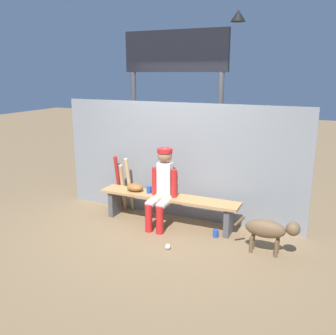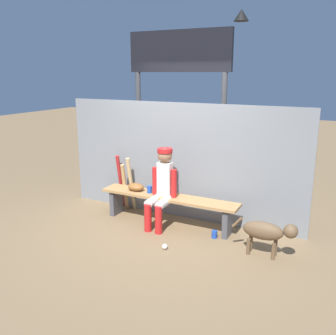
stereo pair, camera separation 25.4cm
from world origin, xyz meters
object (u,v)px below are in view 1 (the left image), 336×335
at_px(dugout_bench, 168,202).
at_px(player_seated, 162,185).
at_px(cup_on_ground, 216,233).
at_px(scoreboard, 178,73).
at_px(bat_aluminum_red, 118,182).
at_px(baseball, 168,247).
at_px(baseball_glove, 135,187).
at_px(bat_wood_natural, 129,184).
at_px(dog, 270,230).
at_px(bat_wood_tan, 123,187).
at_px(cup_on_bench, 149,190).

distance_m(dugout_bench, player_seated, 0.32).
distance_m(cup_on_ground, scoreboard, 2.98).
relative_size(player_seated, bat_aluminum_red, 1.28).
xyz_separation_m(baseball, scoreboard, (-0.76, 2.16, 2.25)).
bearing_deg(player_seated, baseball_glove, 168.27).
bearing_deg(baseball_glove, player_seated, -11.73).
distance_m(bat_wood_natural, bat_aluminum_red, 0.25).
bearing_deg(dog, baseball_glove, 170.57).
bearing_deg(cup_on_ground, scoreboard, 129.02).
bearing_deg(scoreboard, bat_aluminum_red, -122.06).
bearing_deg(dog, bat_wood_tan, 167.20).
xyz_separation_m(bat_wood_natural, baseball, (1.19, -1.05, -0.43)).
distance_m(dugout_bench, baseball, 0.92).
height_order(cup_on_ground, dog, dog).
height_order(baseball, scoreboard, scoreboard).
bearing_deg(cup_on_ground, bat_aluminum_red, 166.42).
bearing_deg(baseball_glove, cup_on_bench, 0.75).
height_order(bat_aluminum_red, scoreboard, scoreboard).
distance_m(dugout_bench, bat_wood_natural, 0.88).
bearing_deg(bat_aluminum_red, dugout_bench, -15.71).
bearing_deg(dog, dugout_bench, 167.26).
relative_size(cup_on_bench, scoreboard, 0.03).
bearing_deg(dog, cup_on_ground, 165.19).
height_order(bat_wood_tan, cup_on_ground, bat_wood_tan).
height_order(bat_wood_tan, baseball, bat_wood_tan).
bearing_deg(dugout_bench, bat_aluminum_red, 164.29).
bearing_deg(bat_aluminum_red, player_seated, -21.93).
height_order(bat_wood_natural, cup_on_ground, bat_wood_natural).
bearing_deg(baseball, bat_wood_natural, 138.51).
distance_m(bat_aluminum_red, dog, 2.77).
xyz_separation_m(bat_aluminum_red, cup_on_ground, (1.90, -0.46, -0.42)).
distance_m(player_seated, cup_on_ground, 1.06).
height_order(scoreboard, dog, scoreboard).
bearing_deg(cup_on_bench, scoreboard, 93.55).
bearing_deg(cup_on_bench, cup_on_ground, -7.91).
bearing_deg(cup_on_bench, baseball, -49.48).
height_order(bat_wood_tan, bat_aluminum_red, bat_aluminum_red).
relative_size(scoreboard, dog, 3.88).
distance_m(baseball_glove, scoreboard, 2.24).
height_order(bat_aluminum_red, cup_on_ground, bat_aluminum_red).
distance_m(baseball_glove, bat_wood_tan, 0.43).
xyz_separation_m(cup_on_ground, scoreboard, (-1.24, 1.53, 2.24)).
xyz_separation_m(bat_wood_tan, dog, (2.54, -0.58, -0.08)).
relative_size(baseball, scoreboard, 0.02).
xyz_separation_m(bat_aluminum_red, baseball, (1.43, -1.09, -0.43)).
xyz_separation_m(bat_wood_tan, baseball, (1.29, -1.01, -0.38)).
height_order(baseball, cup_on_bench, cup_on_bench).
height_order(baseball_glove, dog, baseball_glove).
height_order(dugout_bench, bat_aluminum_red, bat_aluminum_red).
distance_m(baseball, cup_on_ground, 0.79).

